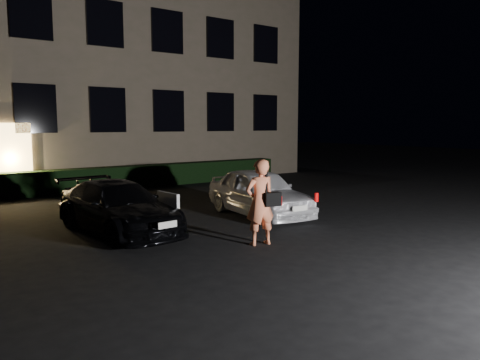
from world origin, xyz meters
TOP-DOWN VIEW (x-y plane):
  - ground at (0.00, 0.00)m, footprint 80.00×80.00m
  - building at (-0.00, 14.99)m, footprint 20.00×8.11m
  - hedge at (0.00, 10.50)m, footprint 15.00×0.70m
  - sedan at (-2.66, 3.57)m, footprint 1.97×4.16m
  - hatch at (1.15, 3.19)m, footprint 1.97×3.90m
  - man at (-0.77, 0.77)m, footprint 0.74×0.53m

SIDE VIEW (x-z plane):
  - ground at x=0.00m, z-range 0.00..0.00m
  - hedge at x=0.00m, z-range 0.00..0.85m
  - sedan at x=-2.66m, z-range 0.00..1.16m
  - hatch at x=1.15m, z-range 0.00..1.28m
  - man at x=-0.77m, z-range 0.00..1.76m
  - building at x=0.00m, z-range 0.00..12.00m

